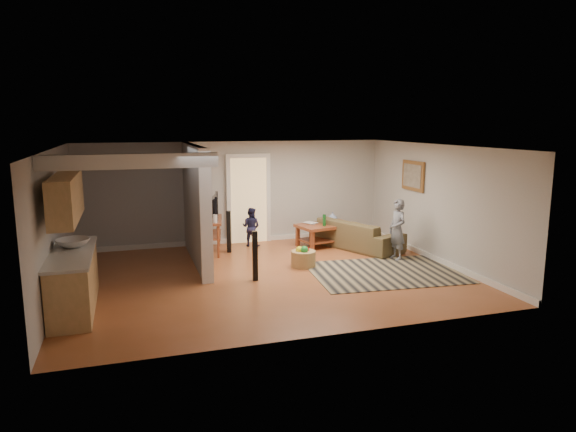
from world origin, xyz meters
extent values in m
plane|color=brown|center=(0.00, 0.00, 0.00)|extent=(7.50, 7.50, 0.00)
cube|color=beige|center=(0.00, 3.00, 1.25)|extent=(7.50, 0.04, 2.50)
cube|color=beige|center=(-3.75, 0.00, 1.25)|extent=(0.04, 6.00, 2.50)
cube|color=beige|center=(3.75, 0.00, 1.25)|extent=(0.04, 6.00, 2.50)
cube|color=white|center=(0.00, 0.00, 2.50)|extent=(7.50, 6.00, 0.04)
cube|color=beige|center=(-1.20, 1.45, 1.25)|extent=(0.15, 3.10, 2.50)
cube|color=white|center=(-1.20, -0.10, 1.25)|extent=(0.22, 0.10, 2.50)
cube|color=white|center=(0.00, 2.97, 0.06)|extent=(7.50, 0.04, 0.12)
cube|color=white|center=(3.72, 0.00, 0.06)|extent=(0.04, 6.00, 0.12)
cube|color=#D8B272|center=(0.30, 2.94, 1.05)|extent=(0.90, 0.06, 2.10)
cube|color=tan|center=(-3.43, -0.80, 0.45)|extent=(0.60, 2.20, 0.90)
cube|color=beige|center=(-3.43, -0.80, 0.92)|extent=(0.64, 2.24, 0.05)
cube|color=tan|center=(-3.45, -0.80, 1.80)|extent=(0.35, 2.00, 0.70)
imported|color=silver|center=(-3.43, -0.50, 0.94)|extent=(0.54, 0.54, 0.19)
cube|color=black|center=(-1.11, 0.80, 1.85)|extent=(0.03, 0.40, 0.34)
cube|color=black|center=(-1.11, 1.30, 1.85)|extent=(0.03, 0.40, 0.34)
cube|color=black|center=(-1.11, 1.80, 1.85)|extent=(0.03, 0.40, 0.34)
cube|color=brown|center=(3.71, 1.00, 1.75)|extent=(0.04, 0.90, 0.68)
cube|color=black|center=(2.28, -0.48, 0.01)|extent=(3.08, 2.37, 0.01)
imported|color=#4B3C25|center=(2.60, 1.60, 0.00)|extent=(1.76, 2.46, 0.67)
cube|color=maroon|center=(1.99, 2.00, 0.50)|extent=(1.52, 1.09, 0.07)
cube|color=silver|center=(1.99, 2.00, 0.51)|extent=(0.94, 0.66, 0.02)
cube|color=maroon|center=(1.99, 2.00, 0.17)|extent=(1.38, 0.95, 0.03)
cube|color=maroon|center=(1.47, 1.55, 0.25)|extent=(0.10, 0.10, 0.50)
cube|color=maroon|center=(2.65, 1.82, 0.25)|extent=(0.10, 0.10, 0.50)
cube|color=maroon|center=(1.33, 2.18, 0.25)|extent=(0.10, 0.10, 0.50)
cube|color=maroon|center=(2.51, 2.45, 0.25)|extent=(0.10, 0.10, 0.50)
imported|color=#2A4B9A|center=(2.24, 2.20, 0.54)|extent=(0.28, 0.28, 0.24)
cylinder|color=#12501B|center=(1.86, 1.79, 0.68)|extent=(0.08, 0.08, 0.27)
imported|color=#998C4C|center=(1.55, 2.11, 0.54)|extent=(0.35, 0.38, 0.03)
imported|color=#66594C|center=(2.15, 1.80, 0.54)|extent=(0.26, 0.35, 0.03)
cube|color=maroon|center=(-0.75, 2.20, 0.75)|extent=(0.68, 1.31, 0.05)
cube|color=maroon|center=(-0.75, 2.20, 0.41)|extent=(0.61, 1.19, 0.03)
cylinder|color=maroon|center=(-1.00, 1.70, 0.38)|extent=(0.05, 0.05, 0.77)
cylinder|color=maroon|center=(-0.80, 2.76, 0.38)|extent=(0.05, 0.05, 0.77)
cylinder|color=maroon|center=(-0.70, 1.64, 0.38)|extent=(0.05, 0.05, 0.77)
cylinder|color=maroon|center=(-0.50, 2.70, 0.38)|extent=(0.05, 0.05, 0.77)
imported|color=black|center=(-0.73, 2.20, 0.78)|extent=(0.31, 1.01, 0.58)
cylinder|color=white|center=(-0.73, 1.72, 0.87)|extent=(0.10, 0.10, 0.19)
cube|color=black|center=(-0.32, -0.20, 0.48)|extent=(0.10, 0.10, 0.95)
cube|color=black|center=(-0.37, 2.06, 0.48)|extent=(0.12, 0.12, 0.97)
cylinder|color=olive|center=(0.86, 0.42, 0.17)|extent=(0.51, 0.51, 0.33)
sphere|color=red|center=(0.93, 0.47, 0.33)|extent=(0.15, 0.15, 0.15)
sphere|color=yellow|center=(0.79, 0.45, 0.35)|extent=(0.15, 0.15, 0.15)
sphere|color=#22892F|center=(0.86, 0.36, 0.38)|extent=(0.15, 0.15, 0.15)
imported|color=slate|center=(3.00, 0.37, 0.00)|extent=(0.35, 0.51, 1.32)
imported|color=#1F1F40|center=(0.25, 2.50, 0.00)|extent=(0.58, 0.56, 0.94)
camera|label=1|loc=(-2.52, -9.30, 2.94)|focal=32.00mm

